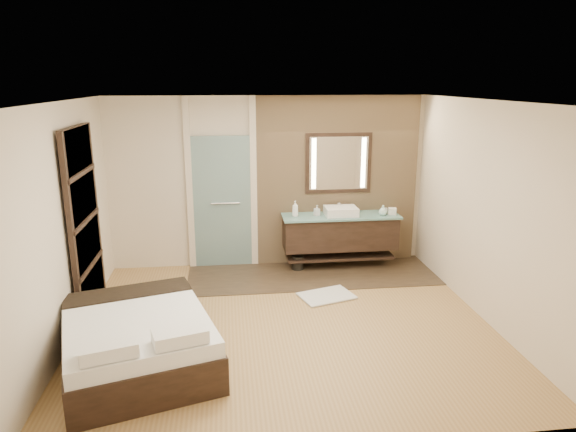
{
  "coord_description": "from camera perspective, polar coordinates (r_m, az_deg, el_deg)",
  "views": [
    {
      "loc": [
        -0.67,
        -5.75,
        2.93
      ],
      "look_at": [
        0.1,
        0.6,
        1.23
      ],
      "focal_mm": 32.0,
      "sensor_mm": 36.0,
      "label": 1
    }
  ],
  "objects": [
    {
      "name": "floor",
      "position": [
        6.49,
        -0.27,
        -11.93
      ],
      "size": [
        5.0,
        5.0,
        0.0
      ],
      "primitive_type": "plane",
      "color": "olive",
      "rests_on": "ground"
    },
    {
      "name": "tile_strip",
      "position": [
        8.01,
        2.68,
        -6.51
      ],
      "size": [
        3.8,
        1.3,
        0.01
      ],
      "primitive_type": "cube",
      "color": "#31241B",
      "rests_on": "floor"
    },
    {
      "name": "stone_wall",
      "position": [
        8.31,
        5.51,
        3.88
      ],
      "size": [
        2.6,
        0.08,
        2.7
      ],
      "primitive_type": "cube",
      "color": "tan",
      "rests_on": "floor"
    },
    {
      "name": "vanity",
      "position": [
        8.21,
        5.81,
        -1.79
      ],
      "size": [
        1.85,
        0.55,
        0.88
      ],
      "color": "black",
      "rests_on": "stone_wall"
    },
    {
      "name": "mirror_unit",
      "position": [
        8.2,
        5.64,
        5.86
      ],
      "size": [
        1.06,
        0.04,
        0.96
      ],
      "color": "black",
      "rests_on": "stone_wall"
    },
    {
      "name": "frosted_door",
      "position": [
        8.15,
        -7.34,
        2.13
      ],
      "size": [
        1.1,
        0.12,
        2.7
      ],
      "color": "#A8D5D5",
      "rests_on": "floor"
    },
    {
      "name": "shoji_partition",
      "position": [
        6.81,
        -21.63,
        -0.79
      ],
      "size": [
        0.06,
        1.2,
        2.4
      ],
      "color": "black",
      "rests_on": "floor"
    },
    {
      "name": "bed",
      "position": [
        5.73,
        -16.38,
        -13.17
      ],
      "size": [
        1.89,
        2.14,
        0.69
      ],
      "rotation": [
        0.0,
        0.0,
        0.28
      ],
      "color": "black",
      "rests_on": "floor"
    },
    {
      "name": "bath_mat",
      "position": [
        7.25,
        4.31,
        -8.82
      ],
      "size": [
        0.84,
        0.69,
        0.02
      ],
      "primitive_type": "cube",
      "rotation": [
        0.0,
        0.0,
        0.31
      ],
      "color": "silver",
      "rests_on": "floor"
    },
    {
      "name": "waste_bin",
      "position": [
        8.18,
        1.07,
        -5.21
      ],
      "size": [
        0.24,
        0.24,
        0.24
      ],
      "primitive_type": "cylinder",
      "rotation": [
        0.0,
        0.0,
        -0.37
      ],
      "color": "black",
      "rests_on": "floor"
    },
    {
      "name": "tissue_box",
      "position": [
        8.28,
        11.51,
        0.52
      ],
      "size": [
        0.15,
        0.15,
        0.1
      ],
      "primitive_type": "cube",
      "rotation": [
        0.0,
        0.0,
        -0.26
      ],
      "color": "silver",
      "rests_on": "vanity"
    },
    {
      "name": "soap_bottle_a",
      "position": [
        7.98,
        0.81,
        0.83
      ],
      "size": [
        0.12,
        0.13,
        0.25
      ],
      "primitive_type": "imported",
      "rotation": [
        0.0,
        0.0,
        -0.4
      ],
      "color": "white",
      "rests_on": "vanity"
    },
    {
      "name": "soap_bottle_b",
      "position": [
        8.04,
        3.23,
        0.62
      ],
      "size": [
        0.1,
        0.1,
        0.17
      ],
      "primitive_type": "imported",
      "rotation": [
        0.0,
        0.0,
        0.41
      ],
      "color": "#B2B2B2",
      "rests_on": "vanity"
    },
    {
      "name": "soap_bottle_c",
      "position": [
        8.19,
        10.5,
        0.64
      ],
      "size": [
        0.15,
        0.15,
        0.16
      ],
      "primitive_type": "imported",
      "rotation": [
        0.0,
        0.0,
        0.24
      ],
      "color": "silver",
      "rests_on": "vanity"
    },
    {
      "name": "cup",
      "position": [
        8.32,
        10.62,
        0.59
      ],
      "size": [
        0.12,
        0.12,
        0.09
      ],
      "primitive_type": "imported",
      "rotation": [
        0.0,
        0.0,
        -0.1
      ],
      "color": "silver",
      "rests_on": "vanity"
    }
  ]
}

